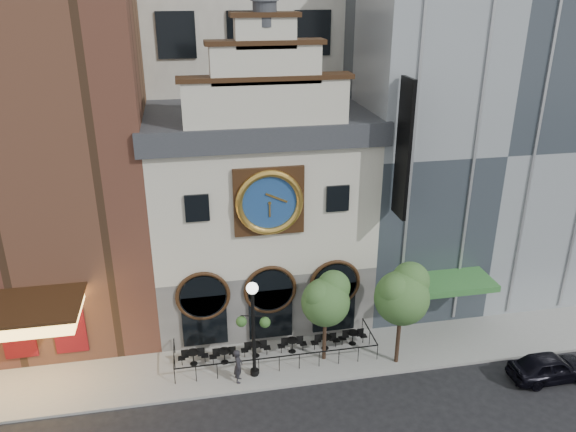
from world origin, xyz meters
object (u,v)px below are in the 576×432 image
at_px(bistro_2, 256,349).
at_px(pedestrian, 238,366).
at_px(bistro_3, 292,345).
at_px(lamppost, 253,319).
at_px(tree_left, 326,298).
at_px(bistro_4, 325,341).
at_px(car_right, 550,367).
at_px(bistro_1, 224,355).
at_px(bistro_0, 193,357).
at_px(bistro_5, 353,337).
at_px(tree_right, 403,293).

bearing_deg(bistro_2, pedestrian, -121.16).
bearing_deg(bistro_2, bistro_3, 0.18).
relative_size(lamppost, tree_left, 1.07).
xyz_separation_m(bistro_4, car_right, (10.64, -4.43, 0.11)).
bearing_deg(bistro_4, bistro_3, 178.50).
xyz_separation_m(bistro_3, lamppost, (-2.27, -1.53, 2.85)).
height_order(bistro_1, bistro_3, same).
distance_m(bistro_1, tree_left, 6.23).
relative_size(bistro_4, tree_left, 0.31).
bearing_deg(bistro_3, bistro_4, -1.50).
xyz_separation_m(bistro_0, pedestrian, (2.18, -1.81, 0.46)).
height_order(bistro_5, pedestrian, pedestrian).
bearing_deg(bistro_4, bistro_1, -177.81).
distance_m(bistro_1, tree_right, 9.85).
bearing_deg(tree_left, car_right, -18.39).
bearing_deg(tree_right, tree_left, 165.59).
bearing_deg(lamppost, bistro_1, 152.51).
xyz_separation_m(bistro_5, tree_right, (1.88, -1.89, 3.65)).
height_order(bistro_3, car_right, car_right).
bearing_deg(bistro_3, car_right, -19.72).
xyz_separation_m(bistro_2, tree_right, (7.32, -1.81, 3.65)).
bearing_deg(tree_left, pedestrian, -167.81).
relative_size(bistro_0, bistro_3, 1.00).
xyz_separation_m(bistro_1, lamppost, (1.42, -1.27, 2.85)).
relative_size(bistro_0, bistro_5, 1.00).
relative_size(bistro_4, bistro_5, 1.00).
height_order(bistro_1, car_right, car_right).
relative_size(bistro_5, tree_left, 0.31).
distance_m(bistro_1, pedestrian, 1.78).
xyz_separation_m(pedestrian, tree_right, (8.45, 0.07, 3.19)).
bearing_deg(bistro_3, lamppost, -146.06).
distance_m(bistro_0, bistro_3, 5.31).
bearing_deg(car_right, bistro_0, 75.55).
height_order(bistro_1, lamppost, lamppost).
bearing_deg(bistro_5, pedestrian, -163.43).
bearing_deg(bistro_1, bistro_3, 4.02).
height_order(bistro_1, bistro_4, same).
distance_m(bistro_2, pedestrian, 2.24).
xyz_separation_m(bistro_5, tree_left, (-1.84, -0.93, 3.22)).
distance_m(bistro_0, pedestrian, 2.87).
bearing_deg(bistro_2, bistro_5, 0.85).
bearing_deg(bistro_4, lamppost, -160.19).
relative_size(bistro_4, tree_right, 0.28).
bearing_deg(bistro_1, car_right, -14.60).
height_order(bistro_2, pedestrian, pedestrian).
bearing_deg(bistro_1, lamppost, -41.71).
xyz_separation_m(bistro_1, bistro_5, (7.14, 0.33, 0.00)).
bearing_deg(tree_right, bistro_2, 166.12).
xyz_separation_m(lamppost, tree_left, (3.87, 0.67, 0.37)).
height_order(bistro_0, car_right, car_right).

